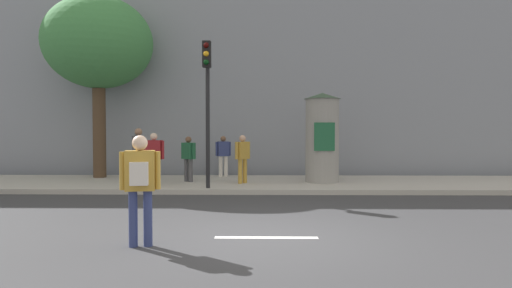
{
  "coord_description": "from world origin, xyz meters",
  "views": [
    {
      "loc": [
        -0.06,
        -7.59,
        1.88
      ],
      "look_at": [
        -0.21,
        2.0,
        1.56
      ],
      "focal_mm": 30.93,
      "sensor_mm": 36.0,
      "label": 1
    }
  ],
  "objects": [
    {
      "name": "ground_plane",
      "position": [
        0.0,
        0.0,
        0.0
      ],
      "size": [
        80.0,
        80.0,
        0.0
      ],
      "primitive_type": "plane",
      "color": "#38383A"
    },
    {
      "name": "sidewalk_curb",
      "position": [
        0.0,
        7.0,
        0.07
      ],
      "size": [
        36.0,
        4.0,
        0.15
      ],
      "primitive_type": "cube",
      "color": "#B2ADA3",
      "rests_on": "ground_plane"
    },
    {
      "name": "lane_markings",
      "position": [
        0.0,
        0.0,
        0.0
      ],
      "size": [
        25.8,
        0.16,
        0.01
      ],
      "color": "silver",
      "rests_on": "ground_plane"
    },
    {
      "name": "building_backdrop",
      "position": [
        0.0,
        12.0,
        4.49
      ],
      "size": [
        36.0,
        5.0,
        8.98
      ],
      "primitive_type": "cube",
      "color": "gray",
      "rests_on": "ground_plane"
    },
    {
      "name": "traffic_light",
      "position": [
        -1.69,
        5.24,
        3.03
      ],
      "size": [
        0.24,
        0.45,
        4.28
      ],
      "color": "black",
      "rests_on": "sidewalk_curb"
    },
    {
      "name": "poster_column",
      "position": [
        1.88,
        6.91,
        1.63
      ],
      "size": [
        1.2,
        1.2,
        2.93
      ],
      "color": "gray",
      "rests_on": "sidewalk_curb"
    },
    {
      "name": "street_tree",
      "position": [
        -5.95,
        8.17,
        4.94
      ],
      "size": [
        3.84,
        3.84,
        6.47
      ],
      "color": "#4C3826",
      "rests_on": "sidewalk_curb"
    },
    {
      "name": "pedestrian_with_backpack",
      "position": [
        -2.02,
        -0.62,
        1.08
      ],
      "size": [
        0.63,
        0.44,
        1.79
      ],
      "color": "navy",
      "rests_on": "ground_plane"
    },
    {
      "name": "pedestrian_tallest",
      "position": [
        -2.53,
        6.9,
        1.03
      ],
      "size": [
        0.51,
        0.5,
        1.5
      ],
      "color": "#4C4C51",
      "rests_on": "sidewalk_curb"
    },
    {
      "name": "pedestrian_with_bag",
      "position": [
        -3.38,
        5.71,
        1.11
      ],
      "size": [
        0.66,
        0.32,
        1.63
      ],
      "color": "#B78C33",
      "rests_on": "sidewalk_curb"
    },
    {
      "name": "pedestrian_in_light_jacket",
      "position": [
        -0.72,
        6.51,
        1.06
      ],
      "size": [
        0.47,
        0.53,
        1.55
      ],
      "color": "#B78C33",
      "rests_on": "sidewalk_curb"
    },
    {
      "name": "pedestrian_near_pole",
      "position": [
        -4.08,
        6.54,
        1.19
      ],
      "size": [
        0.35,
        0.55,
        1.77
      ],
      "color": "silver",
      "rests_on": "sidewalk_curb"
    },
    {
      "name": "pedestrian_in_red_top",
      "position": [
        -1.52,
        8.49,
        1.01
      ],
      "size": [
        0.55,
        0.35,
        1.49
      ],
      "color": "silver",
      "rests_on": "sidewalk_curb"
    }
  ]
}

